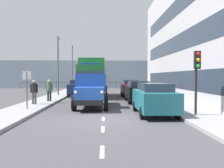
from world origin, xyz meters
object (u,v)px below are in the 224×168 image
at_px(pedestrian_couple_b, 49,89).
at_px(street_sign, 27,83).
at_px(lorry_cargo_green, 92,77).
at_px(car_black_kerbside_1, 138,91).
at_px(car_maroon_kerbside_2, 130,88).
at_px(lamp_post_far, 72,63).
at_px(truck_vintage_blue, 91,90).
at_px(car_navy_oppositeside_0, 78,88).
at_px(lamp_post_promenade, 58,60).
at_px(car_grey_oppositeside_1, 84,85).
at_px(pedestrian_strolling, 34,90).
at_px(car_silver_oppositeside_2, 87,84).
at_px(car_teal_kerbside_near, 154,98).
at_px(traffic_light_near, 197,69).

distance_m(pedestrian_couple_b, street_sign, 4.32).
height_order(lorry_cargo_green, car_black_kerbside_1, lorry_cargo_green).
distance_m(car_maroon_kerbside_2, lamp_post_far, 15.39).
relative_size(truck_vintage_blue, car_maroon_kerbside_2, 1.43).
bearing_deg(car_navy_oppositeside_0, lamp_post_promenade, 0.08).
bearing_deg(car_grey_oppositeside_1, truck_vintage_blue, 96.78).
relative_size(lorry_cargo_green, lamp_post_promenade, 1.33).
height_order(truck_vintage_blue, car_navy_oppositeside_0, truck_vintage_blue).
xyz_separation_m(pedestrian_strolling, lamp_post_far, (0.13, -20.82, 3.04)).
bearing_deg(car_silver_oppositeside_2, lamp_post_promenade, 81.35).
bearing_deg(car_maroon_kerbside_2, lorry_cargo_green, 3.79).
height_order(lorry_cargo_green, car_teal_kerbside_near, lorry_cargo_green).
distance_m(car_maroon_kerbside_2, pedestrian_strolling, 11.00).
bearing_deg(car_black_kerbside_1, car_grey_oppositeside_1, -67.04).
relative_size(car_maroon_kerbside_2, street_sign, 1.75).
distance_m(car_maroon_kerbside_2, traffic_light_near, 13.14).
relative_size(car_grey_oppositeside_1, car_silver_oppositeside_2, 1.13).
xyz_separation_m(car_silver_oppositeside_2, street_sign, (1.84, 24.63, 0.79)).
relative_size(lorry_cargo_green, pedestrian_couple_b, 4.86).
relative_size(truck_vintage_blue, car_silver_oppositeside_2, 1.37).
distance_m(car_navy_oppositeside_0, pedestrian_couple_b, 6.87).
distance_m(car_black_kerbside_1, car_grey_oppositeside_1, 14.12).
xyz_separation_m(truck_vintage_blue, car_grey_oppositeside_1, (1.94, -16.30, -0.28)).
distance_m(lorry_cargo_green, car_silver_oppositeside_2, 14.74).
height_order(car_navy_oppositeside_0, lamp_post_far, lamp_post_far).
bearing_deg(traffic_light_near, truck_vintage_blue, -35.62).
relative_size(car_navy_oppositeside_0, lamp_post_promenade, 0.69).
height_order(car_maroon_kerbside_2, traffic_light_near, traffic_light_near).
height_order(car_silver_oppositeside_2, street_sign, street_sign).
distance_m(pedestrian_strolling, traffic_light_near, 10.83).
relative_size(car_navy_oppositeside_0, street_sign, 1.88).
xyz_separation_m(car_silver_oppositeside_2, pedestrian_couple_b, (1.51, 20.36, 0.25)).
bearing_deg(car_grey_oppositeside_1, traffic_light_near, 110.16).
xyz_separation_m(car_black_kerbside_1, car_silver_oppositeside_2, (5.51, -20.02, 0.00)).
xyz_separation_m(car_teal_kerbside_near, pedestrian_strolling, (7.61, -3.91, 0.24)).
distance_m(lorry_cargo_green, pedestrian_strolling, 8.55).
xyz_separation_m(truck_vintage_blue, traffic_light_near, (-5.49, 3.93, 1.29)).
bearing_deg(car_navy_oppositeside_0, traffic_light_near, 118.67).
xyz_separation_m(car_teal_kerbside_near, car_maroon_kerbside_2, (0.00, -11.84, -0.00)).
xyz_separation_m(pedestrian_couple_b, traffic_light_near, (-8.94, 6.90, 1.33)).
height_order(car_teal_kerbside_near, car_navy_oppositeside_0, same).
xyz_separation_m(lorry_cargo_green, car_navy_oppositeside_0, (1.56, -0.95, -1.18)).
xyz_separation_m(car_maroon_kerbside_2, car_navy_oppositeside_0, (5.51, -0.69, 0.00)).
xyz_separation_m(car_silver_oppositeside_2, lamp_post_far, (2.23, 1.47, 3.28)).
distance_m(car_grey_oppositeside_1, pedestrian_couple_b, 13.43).
distance_m(car_black_kerbside_1, pedestrian_strolling, 7.94).
bearing_deg(lamp_post_far, truck_vintage_blue, 100.81).
height_order(pedestrian_couple_b, lamp_post_far, lamp_post_far).
xyz_separation_m(truck_vintage_blue, lamp_post_promenade, (4.02, -9.65, 2.67)).
xyz_separation_m(truck_vintage_blue, car_black_kerbside_1, (-3.57, -3.30, -0.28)).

